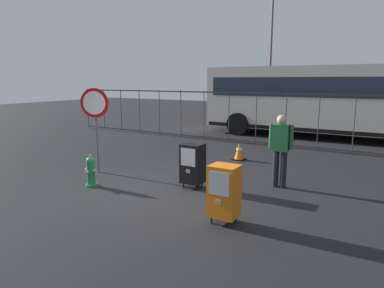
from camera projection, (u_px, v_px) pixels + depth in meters
The scene contains 11 objects.
ground_plane at pixel (153, 191), 7.56m from camera, with size 60.00×60.00×0.00m, color black.
fire_hydrant at pixel (91, 171), 7.86m from camera, with size 0.33×0.32×0.75m.
newspaper_box_primary at pixel (193, 163), 7.71m from camera, with size 0.48×0.42×1.02m.
newspaper_box_secondary at pixel (224, 191), 5.79m from camera, with size 0.48×0.42×1.02m.
stop_sign at pixel (95, 113), 8.81m from camera, with size 0.71×0.31×2.23m.
pedestrian at pixel (281, 147), 7.67m from camera, with size 0.55×0.22×1.67m.
traffic_cone at pixel (239, 152), 10.48m from camera, with size 0.36×0.36×0.53m.
fence_barrier at pixel (256, 118), 12.84m from camera, with size 18.03×0.04×2.00m.
bus_near at pixel (332, 98), 14.15m from camera, with size 10.50×2.79×3.00m.
bus_far at pixel (363, 94), 17.36m from camera, with size 10.66×3.40×3.00m.
street_light_near_left at pixel (271, 48), 21.19m from camera, with size 0.32×0.32×7.59m.
Camera 1 is at (4.43, -5.78, 2.43)m, focal length 31.83 mm.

